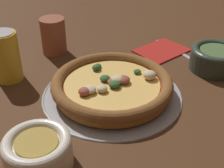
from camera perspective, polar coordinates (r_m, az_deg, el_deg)
ground_plane at (r=0.72m, az=0.00°, el=-2.01°), size 3.00×3.00×0.00m
pizza_tray at (r=0.72m, az=0.00°, el=-1.80°), size 0.32×0.32×0.01m
pizza at (r=0.70m, az=0.01°, el=-0.19°), size 0.28×0.28×0.04m
bowl_near at (r=0.55m, az=-13.42°, el=-11.78°), size 0.12×0.12×0.06m
bowl_far at (r=0.85m, az=18.46°, el=4.60°), size 0.13×0.13×0.06m
drinking_cup at (r=0.90m, az=-10.42°, el=8.71°), size 0.07×0.07×0.10m
napkin at (r=0.92m, az=9.05°, el=6.18°), size 0.15×0.11×0.01m
fork at (r=0.94m, az=11.37°, el=6.27°), size 0.04×0.18×0.00m
beverage_can at (r=0.79m, az=-18.81°, el=4.80°), size 0.07×0.07×0.12m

